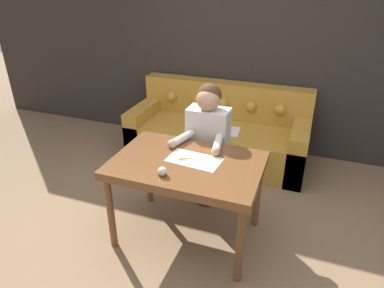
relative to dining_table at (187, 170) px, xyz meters
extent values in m
plane|color=#846647|center=(0.06, -0.07, -0.68)|extent=(16.00, 16.00, 0.00)
cube|color=#2D2823|center=(0.06, 1.97, 0.62)|extent=(8.00, 0.06, 2.60)
cube|color=brown|center=(0.00, 0.00, 0.05)|extent=(1.21, 0.82, 0.07)
cylinder|color=brown|center=(-0.55, -0.35, -0.33)|extent=(0.06, 0.06, 0.69)
cylinder|color=brown|center=(0.55, -0.35, -0.33)|extent=(0.06, 0.06, 0.69)
cylinder|color=brown|center=(-0.55, 0.35, -0.33)|extent=(0.06, 0.06, 0.69)
cylinder|color=brown|center=(0.55, 0.35, -0.33)|extent=(0.06, 0.06, 0.69)
cube|color=#B7842D|center=(-0.16, 1.47, -0.46)|extent=(2.15, 0.90, 0.44)
cube|color=#B7842D|center=(-0.16, 1.81, -0.01)|extent=(2.15, 0.22, 0.46)
cube|color=#B7842D|center=(-1.14, 1.47, -0.38)|extent=(0.20, 0.90, 0.60)
cube|color=#B7842D|center=(0.81, 1.47, -0.38)|extent=(0.20, 0.90, 0.60)
sphere|color=#B7842D|center=(-0.86, 1.68, -0.01)|extent=(0.13, 0.13, 0.13)
sphere|color=#B7842D|center=(-0.51, 1.68, -0.01)|extent=(0.13, 0.13, 0.13)
sphere|color=#B7842D|center=(-0.16, 1.68, -0.01)|extent=(0.13, 0.13, 0.13)
sphere|color=#B7842D|center=(0.19, 1.68, -0.01)|extent=(0.13, 0.13, 0.13)
sphere|color=#B7842D|center=(0.54, 1.68, -0.01)|extent=(0.13, 0.13, 0.13)
cube|color=white|center=(-0.05, 1.36, -0.23)|extent=(0.39, 0.32, 0.00)
cylinder|color=#33281E|center=(0.00, 0.57, -0.44)|extent=(0.28, 0.28, 0.48)
cube|color=beige|center=(0.00, 0.57, 0.07)|extent=(0.39, 0.22, 0.53)
sphere|color=tan|center=(0.00, 0.55, 0.43)|extent=(0.22, 0.22, 0.22)
sphere|color=#472D19|center=(0.00, 0.58, 0.46)|extent=(0.22, 0.22, 0.22)
cylinder|color=beige|center=(-0.17, 0.32, 0.12)|extent=(0.15, 0.30, 0.07)
sphere|color=tan|center=(-0.21, 0.18, 0.12)|extent=(0.08, 0.08, 0.08)
cylinder|color=beige|center=(0.16, 0.32, 0.12)|extent=(0.12, 0.30, 0.07)
sphere|color=tan|center=(0.19, 0.18, 0.12)|extent=(0.08, 0.08, 0.08)
cube|color=beige|center=(0.05, 0.04, 0.08)|extent=(0.46, 0.29, 0.00)
cube|color=silver|center=(0.05, 0.08, 0.09)|extent=(0.10, 0.09, 0.00)
cube|color=#D1511E|center=(-0.02, 0.02, 0.09)|extent=(0.07, 0.06, 0.00)
torus|color=#D1511E|center=(-0.05, -0.01, 0.09)|extent=(0.04, 0.04, 0.01)
cube|color=silver|center=(0.06, 0.06, 0.09)|extent=(0.12, 0.05, 0.00)
cube|color=#D1511E|center=(-0.03, 0.03, 0.09)|extent=(0.08, 0.04, 0.00)
torus|color=#D1511E|center=(-0.07, 0.02, 0.09)|extent=(0.04, 0.04, 0.01)
cylinder|color=silver|center=(0.01, 0.04, 0.09)|extent=(0.01, 0.01, 0.01)
cylinder|color=#4C3828|center=(-0.10, -0.26, 0.09)|extent=(0.06, 0.06, 0.01)
sphere|color=beige|center=(-0.10, -0.26, 0.12)|extent=(0.07, 0.07, 0.07)
camera|label=1|loc=(0.87, -2.24, 1.46)|focal=32.00mm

